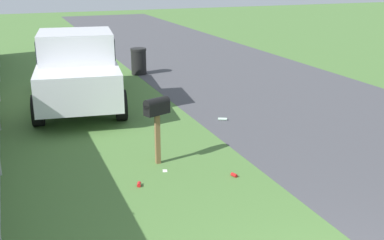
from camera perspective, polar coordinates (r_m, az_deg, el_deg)
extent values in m
cube|color=#47474C|center=(12.11, 18.31, -0.37)|extent=(60.00, 6.75, 0.01)
cube|color=brown|center=(9.04, -4.20, -2.31)|extent=(0.09, 0.09, 1.00)
cube|color=black|center=(8.84, -4.29, 1.40)|extent=(0.36, 0.53, 0.22)
cylinder|color=black|center=(8.81, -4.31, 2.08)|extent=(0.36, 0.53, 0.20)
cube|color=red|center=(8.93, -4.51, 1.99)|extent=(0.02, 0.04, 0.18)
cube|color=silver|center=(13.39, -13.70, 5.62)|extent=(5.63, 2.70, 0.90)
cube|color=silver|center=(12.61, -13.94, 8.70)|extent=(2.07, 2.06, 0.76)
cube|color=black|center=(12.61, -13.94, 8.70)|extent=(2.02, 2.09, 0.53)
cube|color=silver|center=(14.50, -10.25, 8.81)|extent=(2.80, 0.46, 0.12)
cube|color=silver|center=(14.50, -17.54, 8.27)|extent=(2.80, 0.46, 0.12)
cylinder|color=black|center=(11.82, -8.61, 1.82)|extent=(0.79, 0.36, 0.76)
cylinder|color=black|center=(11.83, -18.23, 1.11)|extent=(0.79, 0.36, 0.76)
cylinder|color=black|center=(15.27, -9.90, 5.42)|extent=(0.79, 0.36, 0.76)
cylinder|color=black|center=(15.28, -17.37, 4.87)|extent=(0.79, 0.36, 0.76)
cylinder|color=black|center=(16.96, -6.49, 6.97)|extent=(0.54, 0.54, 0.85)
cylinder|color=black|center=(16.88, -6.54, 8.52)|extent=(0.56, 0.56, 0.08)
cube|color=silver|center=(8.86, -3.31, -6.17)|extent=(0.14, 0.11, 0.01)
cylinder|color=red|center=(8.31, -6.46, -7.78)|extent=(0.14, 0.10, 0.07)
cylinder|color=red|center=(8.64, 5.14, -6.67)|extent=(0.13, 0.10, 0.07)
cylinder|color=#B2D8BF|center=(11.74, 3.73, 0.12)|extent=(0.16, 0.23, 0.07)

